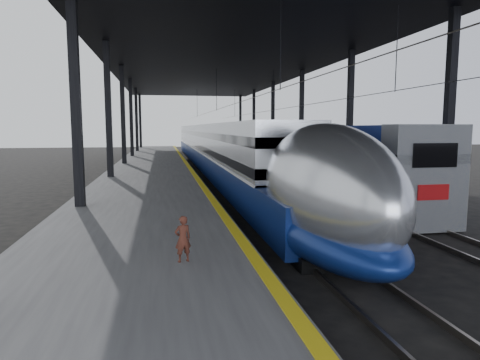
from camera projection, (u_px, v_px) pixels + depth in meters
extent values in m
plane|color=black|center=(259.00, 264.00, 12.50)|extent=(160.00, 160.00, 0.00)
cube|color=#4C4C4F|center=(151.00, 175.00, 31.34)|extent=(6.00, 80.00, 1.00)
cube|color=yellow|center=(190.00, 168.00, 31.78)|extent=(0.30, 80.00, 0.01)
cube|color=slate|center=(216.00, 179.00, 32.24)|extent=(0.08, 80.00, 0.16)
cube|color=slate|center=(235.00, 179.00, 32.50)|extent=(0.08, 80.00, 0.16)
cube|color=slate|center=(280.00, 178.00, 33.14)|extent=(0.08, 80.00, 0.16)
cube|color=slate|center=(298.00, 178.00, 33.40)|extent=(0.08, 80.00, 0.16)
cube|color=black|center=(76.00, 113.00, 15.79)|extent=(0.35, 0.35, 9.00)
cube|color=black|center=(449.00, 115.00, 18.55)|extent=(0.35, 0.35, 9.00)
cube|color=black|center=(109.00, 119.00, 25.56)|extent=(0.35, 0.35, 9.00)
cube|color=black|center=(350.00, 119.00, 28.32)|extent=(0.35, 0.35, 9.00)
cube|color=black|center=(123.00, 121.00, 35.32)|extent=(0.35, 0.35, 9.00)
cube|color=black|center=(301.00, 122.00, 38.08)|extent=(0.35, 0.35, 9.00)
cube|color=black|center=(131.00, 123.00, 45.08)|extent=(0.35, 0.35, 9.00)
cube|color=black|center=(273.00, 123.00, 47.84)|extent=(0.35, 0.35, 9.00)
cube|color=black|center=(137.00, 124.00, 54.85)|extent=(0.35, 0.35, 9.00)
cube|color=black|center=(254.00, 124.00, 57.61)|extent=(0.35, 0.35, 9.00)
cube|color=black|center=(140.00, 124.00, 64.61)|extent=(0.35, 0.35, 9.00)
cube|color=black|center=(240.00, 124.00, 67.37)|extent=(0.35, 0.35, 9.00)
cube|color=black|center=(224.00, 55.00, 31.24)|extent=(18.00, 75.00, 0.45)
cylinder|color=slate|center=(225.00, 107.00, 31.72)|extent=(0.03, 74.00, 0.03)
cylinder|color=slate|center=(290.00, 107.00, 32.61)|extent=(0.03, 74.00, 0.03)
cube|color=silver|center=(209.00, 145.00, 43.44)|extent=(2.86, 57.00, 3.94)
cube|color=navy|center=(210.00, 158.00, 42.12)|extent=(2.94, 62.00, 1.53)
cube|color=silver|center=(209.00, 149.00, 43.49)|extent=(2.95, 57.00, 0.10)
cube|color=black|center=(209.00, 133.00, 43.30)|extent=(2.90, 57.00, 0.41)
cube|color=black|center=(209.00, 145.00, 43.44)|extent=(2.90, 57.00, 0.41)
ellipsoid|color=silver|center=(324.00, 190.00, 12.70)|extent=(2.86, 8.40, 3.94)
ellipsoid|color=navy|center=(323.00, 227.00, 12.84)|extent=(2.94, 8.40, 1.67)
ellipsoid|color=black|center=(366.00, 172.00, 10.07)|extent=(1.48, 2.20, 0.89)
cube|color=black|center=(322.00, 252.00, 12.93)|extent=(2.17, 2.60, 0.40)
cube|color=black|center=(222.00, 175.00, 34.41)|extent=(2.17, 2.60, 0.40)
cube|color=navy|center=(335.00, 161.00, 24.33)|extent=(2.91, 18.00, 3.95)
cube|color=gray|center=(424.00, 178.00, 16.13)|extent=(2.96, 1.20, 4.00)
cube|color=black|center=(435.00, 155.00, 15.42)|extent=(1.77, 0.06, 0.88)
cube|color=#B40D10|center=(433.00, 192.00, 15.58)|extent=(1.25, 0.06, 0.57)
cube|color=gray|center=(260.00, 147.00, 42.88)|extent=(2.91, 18.00, 3.95)
cube|color=gray|center=(230.00, 141.00, 61.43)|extent=(2.91, 18.00, 3.95)
cube|color=black|center=(388.00, 214.00, 18.71)|extent=(2.29, 2.40, 0.36)
cube|color=black|center=(267.00, 168.00, 40.19)|extent=(2.29, 2.40, 0.36)
imported|color=#53261B|center=(183.00, 239.00, 9.40)|extent=(0.44, 0.35, 1.03)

